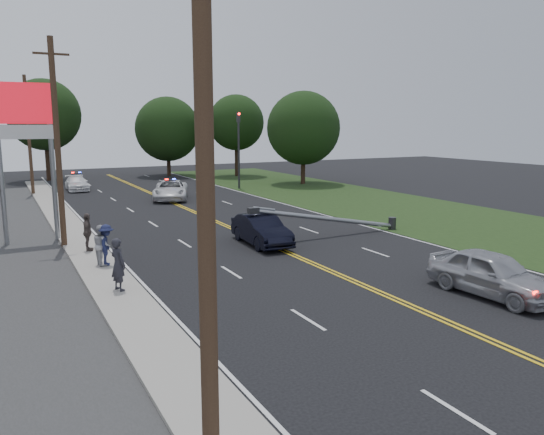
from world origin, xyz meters
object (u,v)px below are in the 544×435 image
utility_pole_near (205,187)px  bystander_c (106,245)px  utility_pole_far (29,135)px  bystander_b (102,245)px  utility_pole_mid (57,143)px  emergency_b (77,183)px  crashed_sedan (261,230)px  pylon_sign (24,124)px  emergency_a (171,190)px  waiting_sedan (492,274)px  bystander_a (118,264)px  traffic_signal (239,143)px  fallen_streetlight (336,219)px  bystander_d (88,232)px

utility_pole_near → bystander_c: utility_pole_near is taller
utility_pole_far → bystander_b: (0.98, -26.78, -4.11)m
utility_pole_mid → emergency_b: 24.16m
crashed_sedan → bystander_c: bystander_c is taller
pylon_sign → utility_pole_near: (1.30, -22.00, -0.91)m
bystander_b → pylon_sign: bearing=13.4°
emergency_a → waiting_sedan: bearing=-64.3°
utility_pole_mid → utility_pole_near: bearing=-90.0°
emergency_b → bystander_a: bystander_a is taller
pylon_sign → traffic_signal: 24.75m
emergency_a → utility_pole_near: bearing=-85.9°
utility_pole_mid → bystander_a: (0.87, -8.63, -4.01)m
fallen_streetlight → bystander_b: 12.43m
emergency_b → bystander_d: (-2.91, -25.32, 0.36)m
pylon_sign → utility_pole_near: bearing=-86.6°
fallen_streetlight → bystander_a: bystander_a is taller
utility_pole_mid → waiting_sedan: 19.97m
fallen_streetlight → bystander_d: 12.71m
pylon_sign → emergency_a: (10.91, 11.77, -5.23)m
utility_pole_near → emergency_b: bearing=85.0°
bystander_b → bystander_d: size_ratio=0.97×
utility_pole_near → emergency_b: (3.77, 43.45, -4.44)m
waiting_sedan → utility_pole_mid: bearing=125.9°
crashed_sedan → waiting_sedan: 11.56m
pylon_sign → bystander_c: pylon_sign is taller
utility_pole_mid → bystander_b: utility_pole_mid is taller
utility_pole_mid → emergency_b: bearing=80.9°
traffic_signal → utility_pole_mid: bearing=-134.2°
waiting_sedan → bystander_d: bearing=127.7°
pylon_sign → fallen_streetlight: (14.69, -6.00, -5.08)m
pylon_sign → utility_pole_far: size_ratio=0.80×
utility_pole_far → emergency_b: utility_pole_far is taller
traffic_signal → fallen_streetlight: traffic_signal is taller
traffic_signal → bystander_c: (-16.35, -22.90, -3.22)m
traffic_signal → bystander_c: traffic_signal is taller
emergency_b → utility_pole_far: bearing=-157.9°
utility_pole_mid → bystander_c: (1.15, -4.90, -4.09)m
utility_pole_far → waiting_sedan: size_ratio=2.12×
utility_pole_far → bystander_c: utility_pole_far is taller
emergency_a → bystander_b: bystander_b is taller
utility_pole_far → emergency_a: size_ratio=1.80×
traffic_signal → utility_pole_far: 17.97m
emergency_a → bystander_c: (-8.45, -18.67, 0.22)m
pylon_sign → bystander_d: size_ratio=4.50×
waiting_sedan → bystander_d: size_ratio=2.65×
pylon_sign → waiting_sedan: 22.48m
utility_pole_near → emergency_a: (9.61, 33.77, -4.31)m
traffic_signal → utility_pole_near: bearing=-114.7°
traffic_signal → emergency_b: (-13.73, 5.45, -3.56)m
fallen_streetlight → emergency_a: fallen_streetlight is taller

